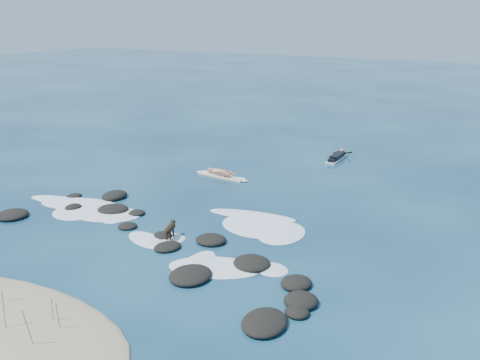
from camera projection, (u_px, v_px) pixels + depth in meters
The scene contains 6 objects.
ground at pixel (172, 225), 21.27m from camera, with size 160.00×160.00×0.00m, color #0A2642.
reef_rocks at pixel (141, 245), 19.23m from camera, with size 14.58×7.60×0.41m.
breaking_foam at pixel (163, 224), 21.27m from camera, with size 13.56×6.99×0.12m.
standing_surfer_rig at pixel (221, 164), 27.15m from camera, with size 3.20×0.76×1.82m.
paddling_surfer_rig at pixel (337, 157), 30.59m from camera, with size 1.19×2.62×0.46m.
dog at pixel (170, 228), 19.82m from camera, with size 0.47×1.03×0.67m.
Camera 1 is at (11.97, -15.92, 8.13)m, focal length 40.00 mm.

